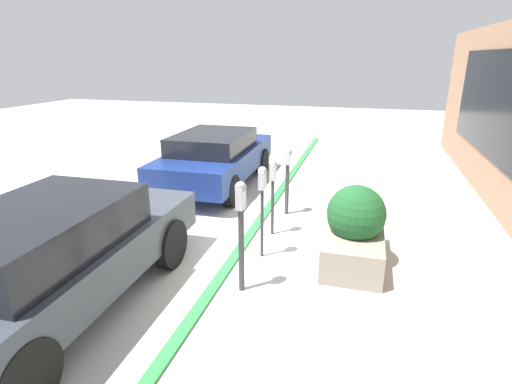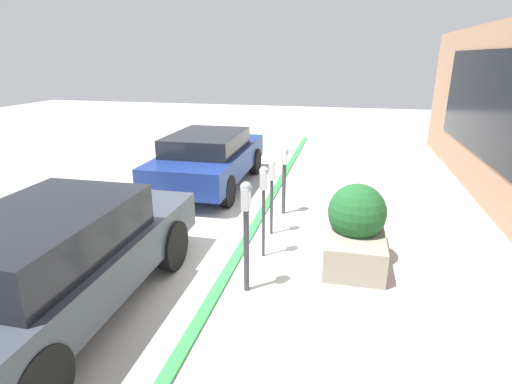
{
  "view_description": "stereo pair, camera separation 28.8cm",
  "coord_description": "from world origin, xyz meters",
  "px_view_note": "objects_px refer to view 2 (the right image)",
  "views": [
    {
      "loc": [
        -6.02,
        -1.78,
        3.04
      ],
      "look_at": [
        0.0,
        -0.1,
        0.92
      ],
      "focal_mm": 28.0,
      "sensor_mm": 36.0,
      "label": 1
    },
    {
      "loc": [
        -6.09,
        -1.5,
        3.04
      ],
      "look_at": [
        0.0,
        -0.1,
        0.92
      ],
      "focal_mm": 28.0,
      "sensor_mm": 36.0,
      "label": 2
    }
  ],
  "objects_px": {
    "parking_meter_nearest": "(246,221)",
    "planter_box": "(356,229)",
    "parked_car_middle": "(209,157)",
    "parking_meter_middle": "(272,182)",
    "parking_meter_fourth": "(284,169)",
    "parked_car_front": "(56,261)",
    "parking_meter_second": "(264,191)"
  },
  "relations": [
    {
      "from": "parked_car_front",
      "to": "parking_meter_middle",
      "type": "bearing_deg",
      "value": -34.66
    },
    {
      "from": "parking_meter_middle",
      "to": "parked_car_middle",
      "type": "relative_size",
      "value": 0.33
    },
    {
      "from": "parking_meter_middle",
      "to": "planter_box",
      "type": "xyz_separation_m",
      "value": [
        -0.67,
        -1.45,
        -0.46
      ]
    },
    {
      "from": "parking_meter_fourth",
      "to": "parked_car_front",
      "type": "height_order",
      "value": "parked_car_front"
    },
    {
      "from": "parking_meter_nearest",
      "to": "parking_meter_fourth",
      "type": "xyz_separation_m",
      "value": [
        2.93,
        -0.03,
        -0.09
      ]
    },
    {
      "from": "parking_meter_fourth",
      "to": "parked_car_front",
      "type": "relative_size",
      "value": 0.3
    },
    {
      "from": "parked_car_middle",
      "to": "parking_meter_fourth",
      "type": "bearing_deg",
      "value": -124.8
    },
    {
      "from": "parking_meter_second",
      "to": "planter_box",
      "type": "relative_size",
      "value": 0.91
    },
    {
      "from": "parking_meter_second",
      "to": "parking_meter_middle",
      "type": "height_order",
      "value": "parking_meter_second"
    },
    {
      "from": "parked_car_front",
      "to": "parking_meter_nearest",
      "type": "bearing_deg",
      "value": -62.4
    },
    {
      "from": "planter_box",
      "to": "parking_meter_second",
      "type": "bearing_deg",
      "value": 98.23
    },
    {
      "from": "parked_car_front",
      "to": "parking_meter_fourth",
      "type": "bearing_deg",
      "value": -27.88
    },
    {
      "from": "parking_meter_nearest",
      "to": "parking_meter_middle",
      "type": "bearing_deg",
      "value": 0.65
    },
    {
      "from": "parking_meter_middle",
      "to": "planter_box",
      "type": "height_order",
      "value": "parking_meter_middle"
    },
    {
      "from": "parking_meter_middle",
      "to": "planter_box",
      "type": "relative_size",
      "value": 0.85
    },
    {
      "from": "parking_meter_fourth",
      "to": "parking_meter_second",
      "type": "bearing_deg",
      "value": 179.51
    },
    {
      "from": "parked_car_front",
      "to": "parked_car_middle",
      "type": "bearing_deg",
      "value": -0.72
    },
    {
      "from": "parking_meter_nearest",
      "to": "parked_car_front",
      "type": "distance_m",
      "value": 2.31
    },
    {
      "from": "parking_meter_nearest",
      "to": "parked_car_middle",
      "type": "height_order",
      "value": "parking_meter_nearest"
    },
    {
      "from": "parking_meter_second",
      "to": "parking_meter_fourth",
      "type": "distance_m",
      "value": 1.92
    },
    {
      "from": "parked_car_middle",
      "to": "parking_meter_nearest",
      "type": "bearing_deg",
      "value": -155.54
    },
    {
      "from": "parking_meter_middle",
      "to": "parked_car_middle",
      "type": "bearing_deg",
      "value": 39.53
    },
    {
      "from": "parking_meter_middle",
      "to": "parking_meter_fourth",
      "type": "distance_m",
      "value": 1.04
    },
    {
      "from": "parking_meter_nearest",
      "to": "parking_meter_second",
      "type": "distance_m",
      "value": 1.02
    },
    {
      "from": "parking_meter_middle",
      "to": "parking_meter_fourth",
      "type": "height_order",
      "value": "parking_meter_middle"
    },
    {
      "from": "parking_meter_nearest",
      "to": "parking_meter_middle",
      "type": "distance_m",
      "value": 1.89
    },
    {
      "from": "parking_meter_second",
      "to": "parked_car_front",
      "type": "bearing_deg",
      "value": 136.03
    },
    {
      "from": "parking_meter_nearest",
      "to": "planter_box",
      "type": "distance_m",
      "value": 1.95
    },
    {
      "from": "planter_box",
      "to": "parking_meter_fourth",
      "type": "bearing_deg",
      "value": 39.32
    },
    {
      "from": "parked_car_middle",
      "to": "parked_car_front",
      "type": "bearing_deg",
      "value": 179.39
    },
    {
      "from": "planter_box",
      "to": "parking_meter_middle",
      "type": "bearing_deg",
      "value": 65.33
    },
    {
      "from": "parking_meter_fourth",
      "to": "parking_meter_nearest",
      "type": "bearing_deg",
      "value": 179.35
    }
  ]
}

